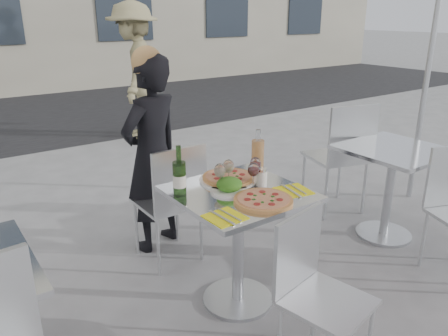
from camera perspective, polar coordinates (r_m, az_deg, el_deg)
ground at (r=2.90m, az=1.79°, el=-16.86°), size 80.00×80.00×0.00m
street_asphalt at (r=8.65m, az=-25.23°, el=6.22°), size 24.00×5.00×0.00m
main_table at (r=2.62m, az=1.91°, el=-7.33°), size 0.72×0.72×0.75m
side_table_right at (r=3.66m, az=21.03°, el=-0.69°), size 0.72×0.72×0.75m
chair_far at (r=3.05m, az=-6.67°, el=-3.55°), size 0.41×0.42×0.90m
chair_near at (r=2.24m, az=11.61°, el=-14.35°), size 0.44×0.45×0.82m
side_chair_rfar at (r=3.94m, az=15.28°, el=2.28°), size 0.57×0.58×1.01m
woman_diner at (r=3.26m, az=-9.36°, el=1.64°), size 0.62×0.51×1.47m
pedestrian_b at (r=6.47m, az=-11.54°, el=12.30°), size 1.18×1.41×1.90m
pizza_near at (r=2.40m, az=5.16°, el=-4.18°), size 0.33×0.33×0.02m
pizza_far at (r=2.68m, az=0.57°, el=-1.33°), size 0.36×0.36×0.03m
salad_plate at (r=2.51m, az=0.71°, el=-2.34°), size 0.22×0.22×0.09m
wine_bottle at (r=2.44m, az=-5.84°, el=-1.15°), size 0.07×0.08×0.29m
carafe at (r=2.78m, az=4.42°, el=1.59°), size 0.08×0.08×0.29m
sugar_shaker at (r=2.61m, az=4.94°, el=-1.19°), size 0.06×0.06×0.11m
wineglass_white_a at (r=2.52m, az=-0.55°, el=-0.46°), size 0.07×0.07×0.16m
wineglass_white_b at (r=2.59m, az=0.60°, el=0.11°), size 0.07×0.07×0.16m
wineglass_red_a at (r=2.55m, az=3.86°, el=-0.32°), size 0.07×0.07×0.16m
wineglass_red_b at (r=2.64m, az=4.13°, el=0.42°), size 0.07×0.07×0.16m
napkin_left at (r=2.22m, az=0.10°, el=-6.39°), size 0.19×0.20×0.01m
napkin_right at (r=2.57m, az=9.06°, el=-2.89°), size 0.21×0.21×0.01m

